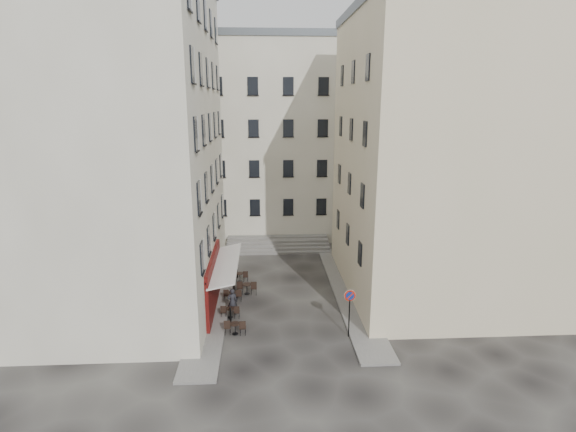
{
  "coord_description": "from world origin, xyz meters",
  "views": [
    {
      "loc": [
        -1.16,
        -25.42,
        12.73
      ],
      "look_at": [
        0.43,
        4.0,
        5.21
      ],
      "focal_mm": 28.0,
      "sensor_mm": 36.0,
      "label": 1
    }
  ],
  "objects": [
    {
      "name": "no_parking_sign",
      "position": [
        3.44,
        -3.01,
        1.97
      ],
      "size": [
        0.64,
        0.11,
        2.78
      ],
      "rotation": [
        0.0,
        0.0,
        0.04
      ],
      "color": "black",
      "rests_on": "ground"
    },
    {
      "name": "building_right",
      "position": [
        10.5,
        3.5,
        9.31
      ],
      "size": [
        12.2,
        14.2,
        18.6
      ],
      "color": "beige",
      "rests_on": "ground"
    },
    {
      "name": "sidewalk_left",
      "position": [
        -4.5,
        4.0,
        0.06
      ],
      "size": [
        2.0,
        22.0,
        0.12
      ],
      "primitive_type": "cube",
      "color": "slate",
      "rests_on": "ground"
    },
    {
      "name": "bollard_far",
      "position": [
        -3.25,
        6.0,
        0.53
      ],
      "size": [
        0.12,
        0.12,
        0.98
      ],
      "color": "black",
      "rests_on": "ground"
    },
    {
      "name": "sidewalk_right",
      "position": [
        4.5,
        3.0,
        0.06
      ],
      "size": [
        2.0,
        18.0,
        0.12
      ],
      "primitive_type": "cube",
      "color": "slate",
      "rests_on": "ground"
    },
    {
      "name": "bistro_table_a",
      "position": [
        -2.89,
        -2.44,
        0.44
      ],
      "size": [
        1.22,
        0.57,
        0.86
      ],
      "color": "black",
      "rests_on": "ground"
    },
    {
      "name": "building_left",
      "position": [
        -10.5,
        3.0,
        10.31
      ],
      "size": [
        12.2,
        16.2,
        20.6
      ],
      "color": "beige",
      "rests_on": "ground"
    },
    {
      "name": "bollard_near",
      "position": [
        -3.25,
        -1.0,
        0.53
      ],
      "size": [
        0.12,
        0.12,
        0.98
      ],
      "color": "black",
      "rests_on": "ground"
    },
    {
      "name": "bistro_table_c",
      "position": [
        -3.31,
        1.93,
        0.43
      ],
      "size": [
        1.18,
        0.55,
        0.83
      ],
      "color": "black",
      "rests_on": "ground"
    },
    {
      "name": "bistro_table_d",
      "position": [
        -2.42,
        2.97,
        0.48
      ],
      "size": [
        1.34,
        0.63,
        0.94
      ],
      "color": "black",
      "rests_on": "ground"
    },
    {
      "name": "pedestrian",
      "position": [
        -3.2,
        0.02,
        0.85
      ],
      "size": [
        0.7,
        0.54,
        1.71
      ],
      "primitive_type": "imported",
      "rotation": [
        0.0,
        0.0,
        3.37
      ],
      "color": "black",
      "rests_on": "ground"
    },
    {
      "name": "cafe_storefront",
      "position": [
        -4.32,
        1.0,
        1.88
      ],
      "size": [
        1.74,
        7.3,
        3.5
      ],
      "color": "#460C0A",
      "rests_on": "ground"
    },
    {
      "name": "building_back",
      "position": [
        -1.0,
        19.0,
        9.31
      ],
      "size": [
        18.2,
        10.2,
        18.6
      ],
      "color": "beige",
      "rests_on": "ground"
    },
    {
      "name": "bistro_table_e",
      "position": [
        -3.0,
        5.2,
        0.43
      ],
      "size": [
        1.2,
        0.56,
        0.84
      ],
      "color": "black",
      "rests_on": "ground"
    },
    {
      "name": "bollard_mid",
      "position": [
        -3.25,
        2.5,
        0.53
      ],
      "size": [
        0.12,
        0.12,
        0.98
      ],
      "color": "black",
      "rests_on": "ground"
    },
    {
      "name": "ground",
      "position": [
        0.0,
        0.0,
        0.0
      ],
      "size": [
        90.0,
        90.0,
        0.0
      ],
      "primitive_type": "plane",
      "color": "black",
      "rests_on": "ground"
    },
    {
      "name": "stone_steps",
      "position": [
        0.0,
        12.57,
        0.4
      ],
      "size": [
        9.0,
        3.15,
        0.8
      ],
      "color": "slate",
      "rests_on": "ground"
    },
    {
      "name": "bistro_table_b",
      "position": [
        -3.31,
        -0.43,
        0.41
      ],
      "size": [
        1.14,
        0.53,
        0.8
      ],
      "color": "black",
      "rests_on": "ground"
    }
  ]
}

